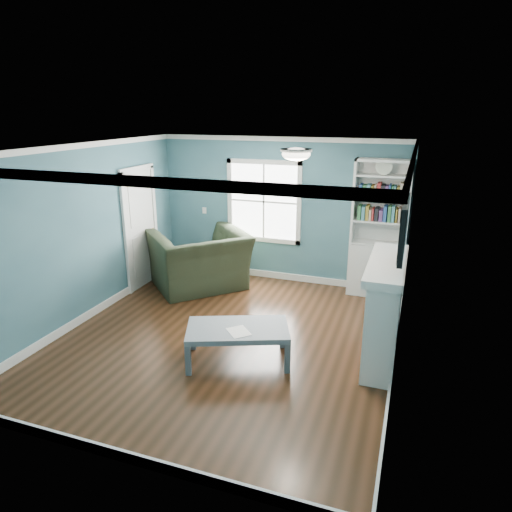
% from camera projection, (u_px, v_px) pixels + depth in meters
% --- Properties ---
extents(floor, '(5.00, 5.00, 0.00)m').
position_uv_depth(floor, '(227.00, 338.00, 6.38)').
color(floor, black).
rests_on(floor, ground).
extents(room_walls, '(5.00, 5.00, 5.00)m').
position_uv_depth(room_walls, '(225.00, 228.00, 5.90)').
color(room_walls, '#325A6A').
rests_on(room_walls, ground).
extents(trim, '(4.50, 5.00, 2.60)m').
position_uv_depth(trim, '(225.00, 253.00, 6.00)').
color(trim, white).
rests_on(trim, ground).
extents(window, '(1.40, 0.06, 1.50)m').
position_uv_depth(window, '(264.00, 202.00, 8.26)').
color(window, white).
rests_on(window, room_walls).
extents(bookshelf, '(0.90, 0.35, 2.31)m').
position_uv_depth(bookshelf, '(378.00, 243.00, 7.60)').
color(bookshelf, silver).
rests_on(bookshelf, ground).
extents(fireplace, '(0.44, 1.58, 1.30)m').
position_uv_depth(fireplace, '(385.00, 311.00, 5.71)').
color(fireplace, black).
rests_on(fireplace, ground).
extents(tv, '(0.06, 1.10, 0.65)m').
position_uv_depth(tv, '(404.00, 228.00, 5.33)').
color(tv, black).
rests_on(tv, fireplace).
extents(door, '(0.12, 0.98, 2.17)m').
position_uv_depth(door, '(141.00, 227.00, 8.02)').
color(door, silver).
rests_on(door, ground).
extents(ceiling_fixture, '(0.38, 0.38, 0.15)m').
position_uv_depth(ceiling_fixture, '(296.00, 153.00, 5.40)').
color(ceiling_fixture, white).
rests_on(ceiling_fixture, room_walls).
extents(light_switch, '(0.08, 0.01, 0.12)m').
position_uv_depth(light_switch, '(204.00, 210.00, 8.72)').
color(light_switch, white).
rests_on(light_switch, room_walls).
extents(recliner, '(1.81, 1.82, 1.36)m').
position_uv_depth(recliner, '(200.00, 251.00, 7.99)').
color(recliner, black).
rests_on(recliner, ground).
extents(coffee_table, '(1.43, 1.11, 0.46)m').
position_uv_depth(coffee_table, '(238.00, 332.00, 5.69)').
color(coffee_table, '#495057').
rests_on(coffee_table, ground).
extents(paper_sheet, '(0.37, 0.37, 0.00)m').
position_uv_depth(paper_sheet, '(239.00, 332.00, 5.56)').
color(paper_sheet, white).
rests_on(paper_sheet, coffee_table).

